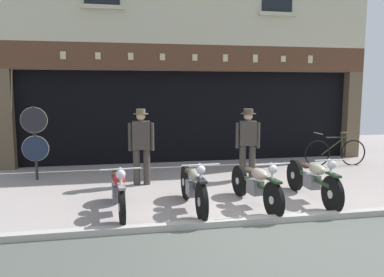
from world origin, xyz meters
The scene contains 12 objects.
ground centered at (0.00, -0.98, -0.04)m, with size 22.40×22.00×0.18m.
shop_facade centered at (0.00, 6.99, 1.77)m, with size 10.70×4.42×6.64m.
motorcycle_left centered at (-2.11, 0.99, 0.41)m, with size 0.62×1.92×0.90m.
motorcycle_center_left centered at (-0.83, 0.95, 0.43)m, with size 0.62×1.96×0.92m.
motorcycle_center centered at (0.30, 0.91, 0.41)m, with size 0.62×1.95×0.90m.
motorcycle_center_right centered at (1.47, 1.04, 0.42)m, with size 0.62×2.09×0.91m.
salesman_left centered at (-1.61, 2.87, 0.92)m, with size 0.56×0.32×1.67m.
shopkeeper_center centered at (0.83, 2.88, 0.92)m, with size 0.55×0.35×1.65m.
tyre_sign_pole centered at (-3.97, 3.76, 1.04)m, with size 0.60×0.06×1.71m.
advert_board_near centered at (2.74, 5.40, 1.91)m, with size 0.73×0.03×1.09m.
advert_board_far centered at (3.98, 5.40, 1.85)m, with size 0.68×0.03×1.07m.
leaning_bicycle centered at (3.74, 3.93, 0.38)m, with size 1.77×0.50×0.95m.
Camera 1 is at (-2.06, -5.27, 2.08)m, focal length 35.09 mm.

